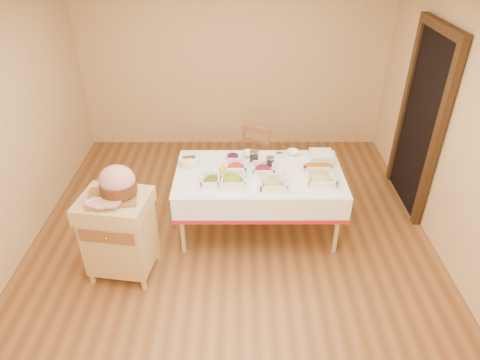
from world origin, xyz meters
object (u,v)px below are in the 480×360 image
Objects in this scene: dining_table at (259,185)px; dining_chair at (252,162)px; brass_platter at (318,168)px; bread_basket at (189,161)px; butcher_cart at (119,231)px; mustard_bottle at (223,172)px; plate_stack at (321,157)px; preserve_jar_right at (270,162)px; preserve_jar_left at (254,157)px; ham_on_board at (117,184)px.

dining_chair is at bearing 94.09° from dining_table.
dining_table is 5.48× the size of brass_platter.
bread_basket is at bearing -141.18° from dining_chair.
butcher_cart reaches higher than dining_chair.
mustard_bottle is 1.16m from plate_stack.
mustard_bottle is at bearing -161.21° from plate_stack.
mustard_bottle is (1.00, 0.58, 0.32)m from butcher_cart.
preserve_jar_right is at bearing 44.90° from dining_table.
plate_stack is at bearing 1.07° from preserve_jar_left.
dining_table is 10.18× the size of mustard_bottle.
butcher_cart is 1.92× the size of ham_on_board.
plate_stack is (2.10, 0.96, 0.30)m from butcher_cart.
plate_stack is at bearing 72.69° from brass_platter.
butcher_cart is 2.33m from plate_stack.
brass_platter is at bearing 5.88° from dining_table.
butcher_cart is 1.01× the size of dining_chair.
preserve_jar_right is at bearing -73.74° from dining_chair.
plate_stack is at bearing 3.23° from bread_basket.
preserve_jar_right is at bearing 25.46° from mustard_bottle.
dining_chair is 1.89× the size of ham_on_board.
bread_basket reaches higher than dining_table.
dining_table is 0.33m from preserve_jar_left.
ham_on_board is 1.59m from preserve_jar_left.
mustard_bottle is at bearing 30.16° from butcher_cart.
preserve_jar_left is at bearing 147.24° from preserve_jar_right.
butcher_cart reaches higher than bread_basket.
ham_on_board reaches higher than mustard_bottle.
butcher_cart is 1.11m from bread_basket.
preserve_jar_right is (0.18, -0.62, 0.35)m from dining_chair.
ham_on_board is (-1.34, -0.66, 0.44)m from dining_table.
dining_chair is (-0.05, 0.75, -0.14)m from dining_table.
ham_on_board reaches higher than preserve_jar_left.
mustard_bottle is at bearing -163.12° from dining_table.
preserve_jar_right is at bearing 28.61° from butcher_cart.
plate_stack is at bearing -32.97° from dining_chair.
brass_platter reaches higher than dining_table.
ham_on_board is 1.43× the size of brass_platter.
mustard_bottle reaches higher than plate_stack.
dining_table is at bearing -174.12° from brass_platter.
brass_platter is (0.71, -0.68, 0.32)m from dining_chair.
bread_basket is (0.57, 0.84, -0.24)m from ham_on_board.
dining_chair is 5.01× the size of mustard_bottle.
ham_on_board reaches higher than butcher_cart.
butcher_cart is 3.91× the size of bread_basket.
ham_on_board is at bearing -124.26° from bread_basket.
dining_chair is at bearing 47.66° from ham_on_board.
dining_chair is 1.03m from brass_platter.
preserve_jar_left is at bearing 166.00° from brass_platter.
preserve_jar_right is (0.18, -0.11, -0.01)m from preserve_jar_left.
preserve_jar_left is (1.29, 0.90, -0.22)m from ham_on_board.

